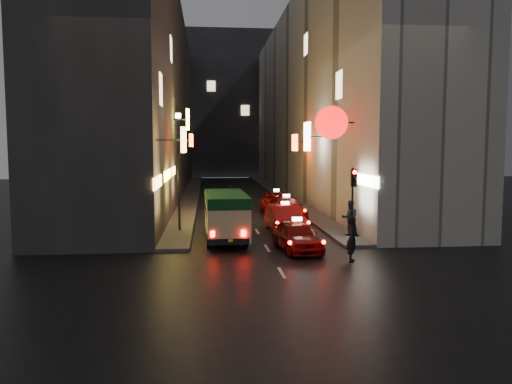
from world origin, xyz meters
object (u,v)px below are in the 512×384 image
object	(u,v)px
taxi_near	(297,233)
pedestrian_crossing	(352,236)
lamp_post	(179,164)
minibus	(226,211)
traffic_light	(353,189)

from	to	relation	value
taxi_near	pedestrian_crossing	xyz separation A→B (m)	(1.83, -2.32, 0.28)
lamp_post	minibus	bearing A→B (deg)	-47.05
taxi_near	traffic_light	size ratio (longest dim) A/B	1.45
traffic_light	lamp_post	size ratio (longest dim) A/B	0.56
minibus	lamp_post	bearing A→B (deg)	132.95
pedestrian_crossing	lamp_post	bearing A→B (deg)	61.73
pedestrian_crossing	traffic_light	size ratio (longest dim) A/B	0.61
minibus	taxi_near	distance (m)	4.09
minibus	traffic_light	bearing A→B (deg)	-18.63
taxi_near	minibus	bearing A→B (deg)	139.73
taxi_near	pedestrian_crossing	size ratio (longest dim) A/B	2.39
taxi_near	traffic_light	bearing A→B (deg)	13.26
pedestrian_crossing	lamp_post	size ratio (longest dim) A/B	0.34
minibus	taxi_near	world-z (taller)	minibus
taxi_near	traffic_light	world-z (taller)	traffic_light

